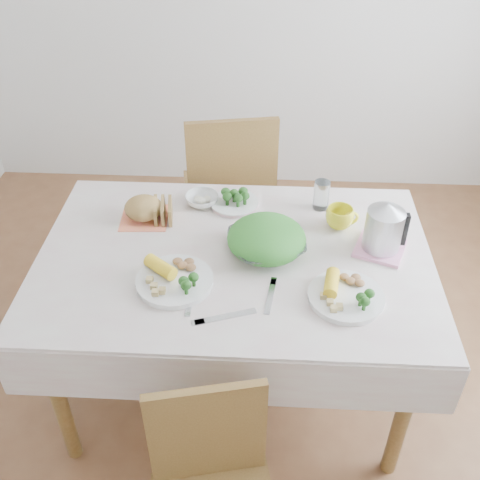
{
  "coord_description": "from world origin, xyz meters",
  "views": [
    {
      "loc": [
        0.11,
        -1.65,
        2.11
      ],
      "look_at": [
        0.02,
        0.02,
        0.82
      ],
      "focal_mm": 42.0,
      "sensor_mm": 36.0,
      "label": 1
    }
  ],
  "objects_px": {
    "yellow_mug": "(340,218)",
    "electric_kettle": "(384,224)",
    "dining_table": "(235,326)",
    "chair_far": "(228,196)",
    "dinner_plate_left": "(175,281)",
    "salad_bowl": "(266,245)",
    "dinner_plate_right": "(346,297)"
  },
  "relations": [
    {
      "from": "chair_far",
      "to": "dinner_plate_right",
      "type": "xyz_separation_m",
      "value": [
        0.49,
        -1.08,
        0.31
      ]
    },
    {
      "from": "electric_kettle",
      "to": "chair_far",
      "type": "bearing_deg",
      "value": 130.46
    },
    {
      "from": "salad_bowl",
      "to": "dinner_plate_left",
      "type": "distance_m",
      "value": 0.38
    },
    {
      "from": "dinner_plate_left",
      "to": "electric_kettle",
      "type": "distance_m",
      "value": 0.8
    },
    {
      "from": "salad_bowl",
      "to": "electric_kettle",
      "type": "bearing_deg",
      "value": 4.93
    },
    {
      "from": "dinner_plate_right",
      "to": "salad_bowl",
      "type": "bearing_deg",
      "value": 138.61
    },
    {
      "from": "salad_bowl",
      "to": "dinner_plate_left",
      "type": "relative_size",
      "value": 1.01
    },
    {
      "from": "dining_table",
      "to": "dinner_plate_right",
      "type": "bearing_deg",
      "value": -28.97
    },
    {
      "from": "dinner_plate_left",
      "to": "yellow_mug",
      "type": "relative_size",
      "value": 2.48
    },
    {
      "from": "salad_bowl",
      "to": "yellow_mug",
      "type": "height_order",
      "value": "yellow_mug"
    },
    {
      "from": "dinner_plate_right",
      "to": "yellow_mug",
      "type": "relative_size",
      "value": 2.36
    },
    {
      "from": "chair_far",
      "to": "electric_kettle",
      "type": "xyz_separation_m",
      "value": [
        0.64,
        -0.79,
        0.42
      ]
    },
    {
      "from": "dining_table",
      "to": "chair_far",
      "type": "relative_size",
      "value": 1.4
    },
    {
      "from": "dinner_plate_left",
      "to": "electric_kettle",
      "type": "relative_size",
      "value": 1.4
    },
    {
      "from": "dining_table",
      "to": "electric_kettle",
      "type": "relative_size",
      "value": 7.04
    },
    {
      "from": "chair_far",
      "to": "electric_kettle",
      "type": "bearing_deg",
      "value": 118.69
    },
    {
      "from": "dining_table",
      "to": "chair_far",
      "type": "bearing_deg",
      "value": 95.8
    },
    {
      "from": "electric_kettle",
      "to": "dinner_plate_right",
      "type": "bearing_deg",
      "value": -117.53
    },
    {
      "from": "dinner_plate_right",
      "to": "electric_kettle",
      "type": "distance_m",
      "value": 0.34
    },
    {
      "from": "electric_kettle",
      "to": "dinner_plate_left",
      "type": "bearing_deg",
      "value": -161.34
    },
    {
      "from": "yellow_mug",
      "to": "electric_kettle",
      "type": "relative_size",
      "value": 0.57
    },
    {
      "from": "dinner_plate_left",
      "to": "dinner_plate_right",
      "type": "height_order",
      "value": "same"
    },
    {
      "from": "dining_table",
      "to": "electric_kettle",
      "type": "distance_m",
      "value": 0.76
    },
    {
      "from": "salad_bowl",
      "to": "dinner_plate_right",
      "type": "xyz_separation_m",
      "value": [
        0.28,
        -0.25,
        -0.02
      ]
    },
    {
      "from": "dinner_plate_right",
      "to": "electric_kettle",
      "type": "bearing_deg",
      "value": 61.04
    },
    {
      "from": "chair_far",
      "to": "dining_table",
      "type": "bearing_deg",
      "value": 85.46
    },
    {
      "from": "yellow_mug",
      "to": "electric_kettle",
      "type": "bearing_deg",
      "value": -44.4
    },
    {
      "from": "chair_far",
      "to": "dinner_plate_right",
      "type": "bearing_deg",
      "value": 103.94
    },
    {
      "from": "yellow_mug",
      "to": "electric_kettle",
      "type": "height_order",
      "value": "electric_kettle"
    },
    {
      "from": "chair_far",
      "to": "salad_bowl",
      "type": "xyz_separation_m",
      "value": [
        0.21,
        -0.83,
        0.33
      ]
    },
    {
      "from": "dinner_plate_left",
      "to": "electric_kettle",
      "type": "xyz_separation_m",
      "value": [
        0.76,
        0.24,
        0.11
      ]
    },
    {
      "from": "dining_table",
      "to": "dinner_plate_left",
      "type": "xyz_separation_m",
      "value": [
        -0.2,
        -0.17,
        0.4
      ]
    }
  ]
}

